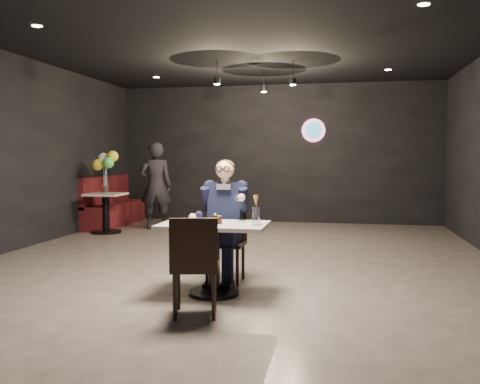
% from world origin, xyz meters
% --- Properties ---
extents(floor, '(9.00, 9.00, 0.00)m').
position_xyz_m(floor, '(0.00, 0.00, 0.00)').
color(floor, gray).
rests_on(floor, ground).
extents(wall_sign, '(0.50, 0.06, 0.50)m').
position_xyz_m(wall_sign, '(0.80, 4.47, 2.00)').
color(wall_sign, pink).
rests_on(wall_sign, floor).
extents(pendant_lights, '(1.40, 1.20, 0.36)m').
position_xyz_m(pendant_lights, '(0.00, 2.00, 2.88)').
color(pendant_lights, black).
rests_on(pendant_lights, floor).
extents(main_table, '(1.10, 0.70, 0.75)m').
position_xyz_m(main_table, '(0.11, -1.53, 0.38)').
color(main_table, white).
rests_on(main_table, floor).
extents(chair_far, '(0.42, 0.46, 0.92)m').
position_xyz_m(chair_far, '(0.11, -0.98, 0.46)').
color(chair_far, black).
rests_on(chair_far, floor).
extents(chair_near, '(0.51, 0.54, 0.92)m').
position_xyz_m(chair_near, '(0.11, -2.23, 0.46)').
color(chair_near, black).
rests_on(chair_near, floor).
extents(seated_man, '(0.60, 0.80, 1.44)m').
position_xyz_m(seated_man, '(0.11, -0.98, 0.72)').
color(seated_man, black).
rests_on(seated_man, floor).
extents(dessert_plate, '(0.24, 0.24, 0.01)m').
position_xyz_m(dessert_plate, '(0.13, -1.62, 0.76)').
color(dessert_plate, white).
rests_on(dessert_plate, main_table).
extents(cake_slice, '(0.13, 0.12, 0.07)m').
position_xyz_m(cake_slice, '(0.16, -1.64, 0.80)').
color(cake_slice, black).
rests_on(cake_slice, dessert_plate).
extents(mint_leaf, '(0.06, 0.04, 0.01)m').
position_xyz_m(mint_leaf, '(0.19, -1.66, 0.84)').
color(mint_leaf, green).
rests_on(mint_leaf, cake_slice).
extents(sundae_glass, '(0.08, 0.08, 0.18)m').
position_xyz_m(sundae_glass, '(0.56, -1.58, 0.84)').
color(sundae_glass, silver).
rests_on(sundae_glass, main_table).
extents(wafer_cone, '(0.07, 0.07, 0.12)m').
position_xyz_m(wafer_cone, '(0.55, -1.57, 0.99)').
color(wafer_cone, '#B17448').
rests_on(wafer_cone, sundae_glass).
extents(booth_bench, '(0.52, 2.06, 1.03)m').
position_xyz_m(booth_bench, '(-3.25, 3.25, 0.52)').
color(booth_bench, '#4D1017').
rests_on(booth_bench, floor).
extents(side_table, '(0.65, 0.65, 0.81)m').
position_xyz_m(side_table, '(-2.95, 2.25, 0.41)').
color(side_table, white).
rests_on(side_table, floor).
extents(balloon_vase, '(0.10, 0.10, 0.14)m').
position_xyz_m(balloon_vase, '(-2.95, 2.25, 0.82)').
color(balloon_vase, silver).
rests_on(balloon_vase, side_table).
extents(balloon_bunch, '(0.38, 0.38, 0.63)m').
position_xyz_m(balloon_bunch, '(-2.95, 2.25, 1.22)').
color(balloon_bunch, yellow).
rests_on(balloon_bunch, balloon_vase).
extents(passerby, '(0.73, 0.59, 1.72)m').
position_xyz_m(passerby, '(-2.21, 2.94, 0.86)').
color(passerby, black).
rests_on(passerby, floor).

